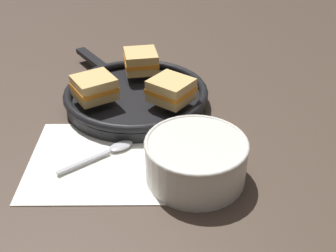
% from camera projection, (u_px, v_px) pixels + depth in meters
% --- Properties ---
extents(ground_plane, '(4.00, 4.00, 0.00)m').
position_uv_depth(ground_plane, '(151.00, 150.00, 0.80)').
color(ground_plane, '#47382D').
extents(napkin, '(0.29, 0.25, 0.00)m').
position_uv_depth(napkin, '(107.00, 159.00, 0.77)').
color(napkin, white).
rests_on(napkin, ground_plane).
extents(soup_bowl, '(0.17, 0.17, 0.08)m').
position_uv_depth(soup_bowl, '(196.00, 158.00, 0.71)').
color(soup_bowl, silver).
rests_on(soup_bowl, ground_plane).
extents(spoon, '(0.13, 0.11, 0.01)m').
position_uv_depth(spoon, '(111.00, 151.00, 0.78)').
color(spoon, '#B7B7BC').
rests_on(spoon, napkin).
extents(skillet, '(0.34, 0.40, 0.04)m').
position_uv_depth(skillet, '(136.00, 96.00, 0.93)').
color(skillet, black).
rests_on(skillet, ground_plane).
extents(sandwich_near_left, '(0.11, 0.11, 0.05)m').
position_uv_depth(sandwich_near_left, '(94.00, 87.00, 0.87)').
color(sandwich_near_left, '#DBB26B').
rests_on(sandwich_near_left, skillet).
extents(sandwich_near_right, '(0.11, 0.11, 0.05)m').
position_uv_depth(sandwich_near_right, '(171.00, 90.00, 0.86)').
color(sandwich_near_right, '#DBB26B').
rests_on(sandwich_near_right, skillet).
extents(sandwich_far_left, '(0.09, 0.09, 0.05)m').
position_uv_depth(sandwich_far_left, '(141.00, 61.00, 0.99)').
color(sandwich_far_left, '#DBB26B').
rests_on(sandwich_far_left, skillet).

